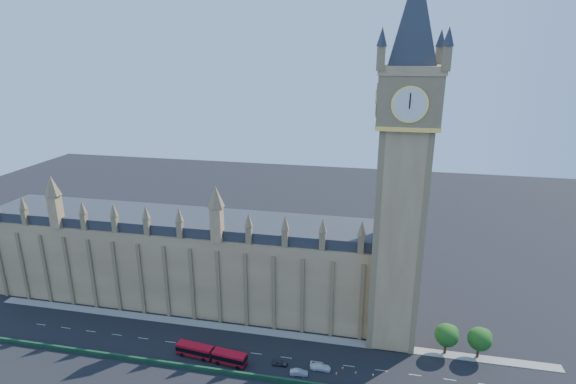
% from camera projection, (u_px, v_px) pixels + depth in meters
% --- Properties ---
extents(ground, '(400.00, 400.00, 0.00)m').
position_uv_depth(ground, '(241.00, 352.00, 117.33)').
color(ground, black).
rests_on(ground, ground).
extents(palace_westminster, '(120.00, 20.00, 28.00)m').
position_uv_depth(palace_westminster, '(184.00, 258.00, 138.51)').
color(palace_westminster, '#9F784D').
rests_on(palace_westminster, ground).
extents(elizabeth_tower, '(20.59, 20.59, 105.00)m').
position_uv_depth(elizabeth_tower, '(405.00, 141.00, 106.65)').
color(elizabeth_tower, '#9F784D').
rests_on(elizabeth_tower, ground).
extents(bridge_parapet, '(160.00, 0.60, 1.20)m').
position_uv_depth(bridge_parapet, '(230.00, 373.00, 108.74)').
color(bridge_parapet, '#1E4C2D').
rests_on(bridge_parapet, ground).
extents(kerb_north, '(160.00, 3.00, 0.16)m').
position_uv_depth(kerb_north, '(251.00, 330.00, 126.18)').
color(kerb_north, gray).
rests_on(kerb_north, ground).
extents(tree_east_near, '(6.00, 6.00, 8.50)m').
position_uv_depth(tree_east_near, '(448.00, 335.00, 115.00)').
color(tree_east_near, '#382619').
rests_on(tree_east_near, ground).
extents(tree_east_far, '(6.00, 6.00, 8.50)m').
position_uv_depth(tree_east_far, '(481.00, 338.00, 113.46)').
color(tree_east_far, '#382619').
rests_on(tree_east_far, ground).
extents(red_bus, '(19.14, 4.92, 3.22)m').
position_uv_depth(red_bus, '(211.00, 354.00, 113.81)').
color(red_bus, '#B30B1C').
rests_on(red_bus, ground).
extents(car_grey, '(4.01, 1.77, 1.34)m').
position_uv_depth(car_grey, '(280.00, 363.00, 112.08)').
color(car_grey, '#393B40').
rests_on(car_grey, ground).
extents(car_silver, '(4.50, 1.96, 1.44)m').
position_uv_depth(car_silver, '(299.00, 372.00, 108.65)').
color(car_silver, '#A7A8AF').
rests_on(car_silver, ground).
extents(car_white, '(5.18, 2.21, 1.49)m').
position_uv_depth(car_white, '(320.00, 367.00, 110.52)').
color(car_white, white).
rests_on(car_white, ground).
extents(cone_a, '(0.51, 0.51, 0.66)m').
position_uv_depth(cone_a, '(336.00, 373.00, 108.97)').
color(cone_a, black).
rests_on(cone_a, ground).
extents(cone_b, '(0.48, 0.48, 0.72)m').
position_uv_depth(cone_b, '(356.00, 373.00, 109.14)').
color(cone_b, black).
rests_on(cone_b, ground).
extents(cone_c, '(0.61, 0.61, 0.74)m').
position_uv_depth(cone_c, '(373.00, 375.00, 108.35)').
color(cone_c, black).
rests_on(cone_c, ground).
extents(cone_d, '(0.50, 0.50, 0.70)m').
position_uv_depth(cone_d, '(343.00, 368.00, 110.73)').
color(cone_d, black).
rests_on(cone_d, ground).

